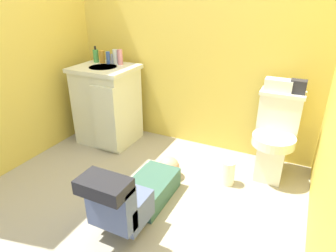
% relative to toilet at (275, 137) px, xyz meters
% --- Properties ---
extents(ground_plane, '(3.00, 3.00, 0.04)m').
position_rel_toilet_xyz_m(ground_plane, '(-0.90, -0.73, -0.39)').
color(ground_plane, '#A29A87').
extents(wall_back, '(2.66, 0.08, 2.40)m').
position_rel_toilet_xyz_m(wall_back, '(-0.90, 0.31, 0.83)').
color(wall_back, '#DEBF4C').
rests_on(wall_back, ground_plane).
extents(wall_left, '(0.08, 2.00, 2.40)m').
position_rel_toilet_xyz_m(wall_left, '(-2.19, -0.73, 0.83)').
color(wall_left, '#DEBF4C').
rests_on(wall_left, ground_plane).
extents(toilet, '(0.36, 0.46, 0.75)m').
position_rel_toilet_xyz_m(toilet, '(0.00, 0.00, 0.00)').
color(toilet, silver).
rests_on(toilet, ground_plane).
extents(vanity_cabinet, '(0.60, 0.53, 0.82)m').
position_rel_toilet_xyz_m(vanity_cabinet, '(-1.69, -0.08, 0.05)').
color(vanity_cabinet, beige).
rests_on(vanity_cabinet, ground_plane).
extents(faucet, '(0.02, 0.02, 0.10)m').
position_rel_toilet_xyz_m(faucet, '(-1.69, 0.06, 0.50)').
color(faucet, silver).
rests_on(faucet, vanity_cabinet).
extents(person_plumber, '(0.39, 1.06, 0.52)m').
position_rel_toilet_xyz_m(person_plumber, '(-0.80, -0.96, -0.19)').
color(person_plumber, '#33594C').
rests_on(person_plumber, ground_plane).
extents(tissue_box, '(0.22, 0.11, 0.10)m').
position_rel_toilet_xyz_m(tissue_box, '(-0.04, 0.09, 0.43)').
color(tissue_box, silver).
rests_on(tissue_box, toilet).
extents(toiletry_bag, '(0.12, 0.09, 0.11)m').
position_rel_toilet_xyz_m(toiletry_bag, '(0.11, 0.09, 0.44)').
color(toiletry_bag, '#26262D').
rests_on(toiletry_bag, toilet).
extents(soap_dispenser, '(0.06, 0.06, 0.17)m').
position_rel_toilet_xyz_m(soap_dispenser, '(-1.88, 0.04, 0.52)').
color(soap_dispenser, '#459A4C').
rests_on(soap_dispenser, vanity_cabinet).
extents(bottle_amber, '(0.06, 0.06, 0.13)m').
position_rel_toilet_xyz_m(bottle_amber, '(-1.80, 0.04, 0.52)').
color(bottle_amber, '#C3882C').
rests_on(bottle_amber, vanity_cabinet).
extents(bottle_blue, '(0.04, 0.04, 0.13)m').
position_rel_toilet_xyz_m(bottle_blue, '(-1.72, 0.03, 0.51)').
color(bottle_blue, '#3F60B7').
rests_on(bottle_blue, vanity_cabinet).
extents(bottle_clear, '(0.06, 0.06, 0.15)m').
position_rel_toilet_xyz_m(bottle_clear, '(-1.65, 0.06, 0.53)').
color(bottle_clear, silver).
rests_on(bottle_clear, vanity_cabinet).
extents(bottle_pink, '(0.05, 0.05, 0.15)m').
position_rel_toilet_xyz_m(bottle_pink, '(-1.59, 0.06, 0.53)').
color(bottle_pink, pink).
rests_on(bottle_pink, vanity_cabinet).
extents(paper_towel_roll, '(0.11, 0.11, 0.21)m').
position_rel_toilet_xyz_m(paper_towel_roll, '(-0.30, -0.32, -0.26)').
color(paper_towel_roll, white).
rests_on(paper_towel_roll, ground_plane).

